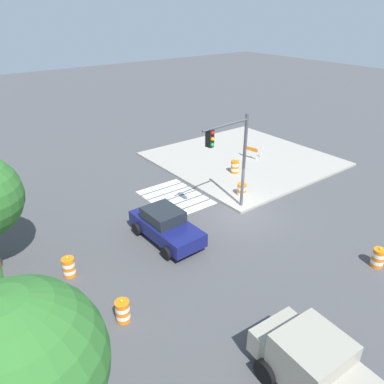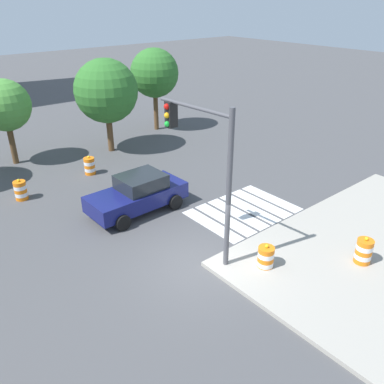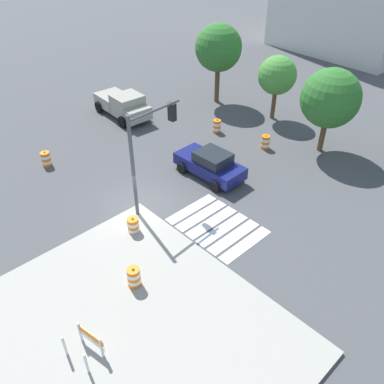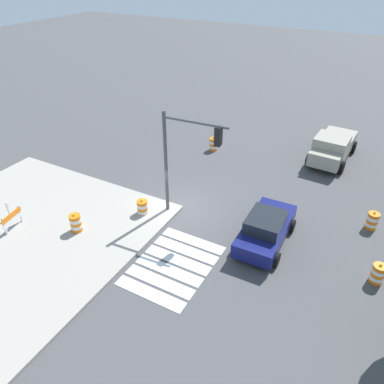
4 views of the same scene
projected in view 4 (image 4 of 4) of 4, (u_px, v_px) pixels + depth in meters
The scene contains 12 objects.
ground_plane at pixel (183, 208), 20.18m from camera, with size 120.00×120.00×0.00m, color #474749.
sidewalk_corner at pixel (16, 235), 18.15m from camera, with size 12.00×12.00×0.15m, color #9E998E.
crosswalk_stripes at pixel (173, 265), 16.50m from camera, with size 4.35×3.20×0.02m.
sports_car at pixel (266, 228), 17.41m from camera, with size 4.34×2.22×1.63m.
pickup_truck at pixel (332, 147), 24.31m from camera, with size 5.25×2.58×1.92m.
traffic_barrel_near_corner at pixel (213, 144), 25.92m from camera, with size 0.56×0.56×1.02m.
traffic_barrel_crosswalk_end at pixel (142, 208), 19.42m from camera, with size 0.56×0.56×1.02m.
traffic_barrel_median_near at pixel (372, 221), 18.50m from camera, with size 0.56×0.56×1.02m.
traffic_barrel_median_far at pixel (378, 274), 15.44m from camera, with size 0.56×0.56×1.02m.
traffic_barrel_on_sidewalk at pixel (76, 223), 18.11m from camera, with size 0.56×0.56×1.02m.
construction_barricade at pixel (10, 218), 18.26m from camera, with size 1.36×1.00×1.00m.
traffic_light_pole at pixel (186, 150), 17.47m from camera, with size 0.56×3.29×5.50m.
Camera 4 is at (14.20, 8.35, 11.71)m, focal length 34.63 mm.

